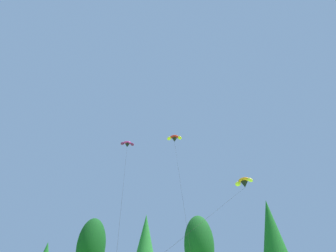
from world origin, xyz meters
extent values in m
ellipsoid|color=#0F3D14|center=(-22.38, 49.97, 7.90)|extent=(5.31, 5.31, 10.21)
cone|color=#236628|center=(-11.66, 50.21, 8.29)|extent=(4.49, 4.49, 9.73)
ellipsoid|color=#144719|center=(-2.12, 51.43, 7.68)|extent=(5.21, 5.21, 9.93)
cone|color=#19561E|center=(10.33, 52.73, 9.41)|extent=(4.89, 4.89, 11.06)
ellipsoid|color=orange|center=(6.57, 29.36, 11.27)|extent=(1.43, 1.33, 0.60)
ellipsoid|color=yellow|center=(7.20, 28.89, 11.05)|extent=(0.84, 0.82, 0.71)
ellipsoid|color=yellow|center=(5.95, 29.83, 11.05)|extent=(0.81, 0.85, 0.71)
cone|color=black|center=(6.61, 29.41, 10.79)|extent=(0.98, 0.98, 0.60)
cylinder|color=black|center=(2.73, 23.24, 6.05)|extent=(7.77, 12.36, 8.88)
ellipsoid|color=red|center=(-2.09, 34.67, 20.39)|extent=(1.31, 0.88, 0.63)
ellipsoid|color=yellow|center=(-1.32, 34.77, 20.18)|extent=(0.79, 0.69, 0.73)
ellipsoid|color=yellow|center=(-2.86, 34.57, 20.18)|extent=(0.71, 0.69, 0.73)
cone|color=black|center=(-2.10, 34.73, 19.92)|extent=(0.78, 0.78, 0.60)
cylinder|color=black|center=(-0.13, 29.90, 10.62)|extent=(3.95, 9.67, 18.01)
ellipsoid|color=#D12893|center=(-9.53, 34.73, 20.50)|extent=(1.37, 1.17, 0.54)
ellipsoid|color=#66144C|center=(-8.87, 35.06, 20.29)|extent=(0.81, 0.80, 0.65)
ellipsoid|color=#66144C|center=(-10.19, 34.39, 20.29)|extent=(0.78, 0.76, 0.65)
cone|color=black|center=(-9.55, 34.78, 20.04)|extent=(0.89, 0.89, 0.57)
cylinder|color=black|center=(-5.35, 25.92, 10.69)|extent=(8.42, 17.73, 18.15)
camera|label=1|loc=(6.06, 2.15, 2.19)|focal=27.90mm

